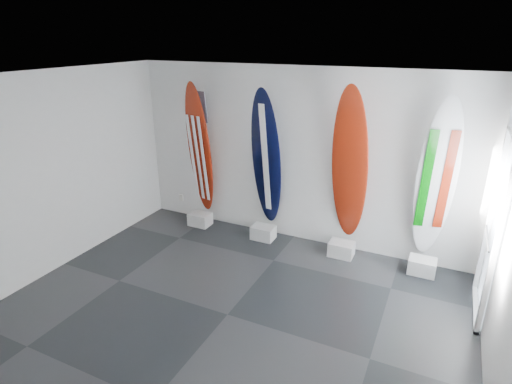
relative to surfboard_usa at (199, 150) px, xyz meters
The scene contains 15 objects.
floor 3.27m from the surfboard_usa, 51.43° to the right, with size 6.00×6.00×0.00m, color black.
ceiling 3.29m from the surfboard_usa, 51.43° to the right, with size 6.00×6.00×0.00m, color white.
wall_back 1.83m from the surfboard_usa, ahead, with size 6.00×6.00×0.00m, color white.
wall_front 5.11m from the surfboard_usa, 69.18° to the right, with size 6.00×6.00×0.00m, color white.
wall_left 2.57m from the surfboard_usa, 117.41° to the right, with size 5.00×5.00×0.00m, color white.
display_block_usa 1.36m from the surfboard_usa, 90.00° to the right, with size 0.40×0.30×0.24m, color silver.
surfboard_usa is the anchor object (origin of this frame).
display_block_navy 1.91m from the surfboard_usa, ahead, with size 0.40×0.30×0.24m, color silver.
surfboard_navy 1.34m from the surfboard_usa, ahead, with size 0.56×0.08×2.47m, color black.
display_block_swiss 3.08m from the surfboard_usa, ahead, with size 0.40×0.30×0.24m, color silver.
surfboard_swiss 2.77m from the surfboard_usa, ahead, with size 0.59×0.08×2.61m, color maroon.
display_block_italy 4.25m from the surfboard_usa, ahead, with size 0.40×0.30×0.24m, color silver.
surfboard_italy 4.02m from the surfboard_usa, ahead, with size 0.57×0.08×2.51m, color white.
wall_outlet 1.31m from the surfboard_usa, 162.44° to the left, with size 0.09×0.02×0.13m, color silver.
glass_door 4.84m from the surfboard_usa, ahead, with size 0.12×1.16×2.85m, color white, non-canonical shape.
Camera 1 is at (2.28, -3.92, 3.46)m, focal length 29.08 mm.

